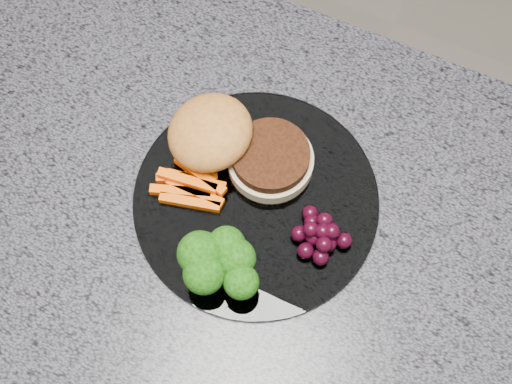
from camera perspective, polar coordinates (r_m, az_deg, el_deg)
island_cabinet at (r=1.20m, az=-2.07°, el=-10.58°), size 1.20×0.60×0.86m
countertop at (r=0.76m, az=-3.20°, el=-3.64°), size 1.20×0.60×0.04m
plate at (r=0.75m, az=-0.00°, el=-0.67°), size 0.26×0.26×0.01m
burger at (r=0.75m, az=-1.96°, el=3.87°), size 0.18×0.12×0.05m
carrot_sticks at (r=0.75m, az=-5.23°, el=0.51°), size 0.08×0.06×0.02m
broccoli at (r=0.70m, az=-3.08°, el=-5.58°), size 0.09×0.08×0.05m
grape_bunch at (r=0.73m, az=5.13°, el=-3.41°), size 0.06×0.06×0.03m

